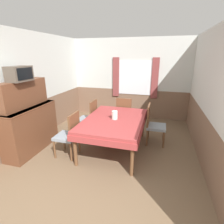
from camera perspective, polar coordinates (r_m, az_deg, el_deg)
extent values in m
cube|color=silver|center=(5.93, 5.95, 15.19)|extent=(4.23, 0.05, 1.65)
cube|color=brown|center=(6.13, 5.56, 2.97)|extent=(4.23, 0.05, 0.95)
cube|color=white|center=(5.90, 7.50, 11.02)|extent=(1.15, 0.01, 1.11)
cube|color=brown|center=(6.01, 1.29, 11.30)|extent=(0.21, 0.03, 1.29)
cube|color=brown|center=(5.82, 13.83, 10.57)|extent=(0.21, 0.03, 1.29)
cube|color=silver|center=(4.68, -24.44, 12.97)|extent=(0.05, 4.82, 1.65)
cube|color=brown|center=(4.93, -22.49, -2.16)|extent=(0.05, 4.82, 0.95)
cube|color=silver|center=(3.71, 30.48, 11.16)|extent=(0.05, 4.82, 1.65)
cube|color=brown|center=(4.03, 27.54, -7.36)|extent=(0.05, 4.82, 0.95)
cube|color=#9E3838|center=(3.85, 0.76, -2.62)|extent=(1.26, 1.82, 0.06)
cube|color=#9E3838|center=(3.88, 0.75, -3.86)|extent=(1.29, 1.85, 0.12)
cylinder|color=brown|center=(3.49, -11.92, -12.01)|extent=(0.07, 0.07, 0.68)
cylinder|color=brown|center=(3.18, 6.60, -14.93)|extent=(0.07, 0.07, 0.68)
cylinder|color=brown|center=(4.87, -2.97, -2.72)|extent=(0.07, 0.07, 0.68)
cylinder|color=brown|center=(4.65, 10.01, -4.00)|extent=(0.07, 0.07, 0.68)
cylinder|color=brown|center=(3.89, -18.24, -11.52)|extent=(0.04, 0.04, 0.40)
cylinder|color=brown|center=(4.17, -15.36, -9.16)|extent=(0.04, 0.04, 0.40)
cylinder|color=brown|center=(3.71, -13.23, -12.61)|extent=(0.04, 0.04, 0.40)
cylinder|color=brown|center=(4.00, -10.60, -10.02)|extent=(0.04, 0.04, 0.40)
cube|color=gray|center=(3.83, -14.63, -7.74)|extent=(0.44, 0.44, 0.06)
cube|color=brown|center=(3.63, -12.24, -4.22)|extent=(0.04, 0.42, 0.50)
cylinder|color=brown|center=(4.70, -11.14, -5.62)|extent=(0.04, 0.04, 0.40)
cylinder|color=brown|center=(5.02, -9.20, -3.96)|extent=(0.04, 0.04, 0.40)
cylinder|color=brown|center=(4.55, -6.84, -6.21)|extent=(0.04, 0.04, 0.40)
cylinder|color=brown|center=(4.88, -5.13, -4.46)|extent=(0.04, 0.04, 0.40)
cube|color=gray|center=(4.70, -8.21, -2.43)|extent=(0.44, 0.44, 0.06)
cube|color=brown|center=(4.53, -6.05, 0.63)|extent=(0.04, 0.42, 0.50)
cylinder|color=brown|center=(4.59, 16.50, -6.65)|extent=(0.04, 0.04, 0.40)
cylinder|color=brown|center=(4.25, 16.49, -8.74)|extent=(0.04, 0.04, 0.40)
cylinder|color=brown|center=(4.60, 11.75, -6.24)|extent=(0.04, 0.04, 0.40)
cylinder|color=brown|center=(4.25, 11.33, -8.30)|extent=(0.04, 0.04, 0.40)
cube|color=gray|center=(4.32, 14.25, -4.67)|extent=(0.44, 0.44, 0.06)
cube|color=brown|center=(4.23, 11.85, -0.93)|extent=(0.04, 0.42, 0.50)
cylinder|color=brown|center=(5.31, 2.62, -2.48)|extent=(0.04, 0.04, 0.40)
cylinder|color=brown|center=(5.24, 6.67, -2.86)|extent=(0.04, 0.04, 0.40)
cylinder|color=brown|center=(4.96, 1.60, -3.96)|extent=(0.04, 0.04, 0.40)
cylinder|color=brown|center=(4.89, 5.93, -4.40)|extent=(0.04, 0.04, 0.40)
cube|color=gray|center=(5.02, 4.26, -0.93)|extent=(0.44, 0.44, 0.06)
cube|color=brown|center=(4.75, 3.85, 1.51)|extent=(0.42, 0.04, 0.50)
cube|color=brown|center=(4.30, -24.97, -4.97)|extent=(0.44, 1.34, 1.01)
cube|color=brown|center=(4.14, -25.87, 1.41)|extent=(0.46, 1.36, 0.02)
cube|color=brown|center=(4.12, -27.00, 5.29)|extent=(0.24, 1.21, 0.56)
cube|color=#51473D|center=(3.92, -28.05, 10.95)|extent=(0.28, 0.48, 0.29)
cube|color=black|center=(3.82, -26.46, 11.13)|extent=(0.01, 0.39, 0.22)
cylinder|color=silver|center=(3.79, 0.87, -1.00)|extent=(0.13, 0.13, 0.18)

